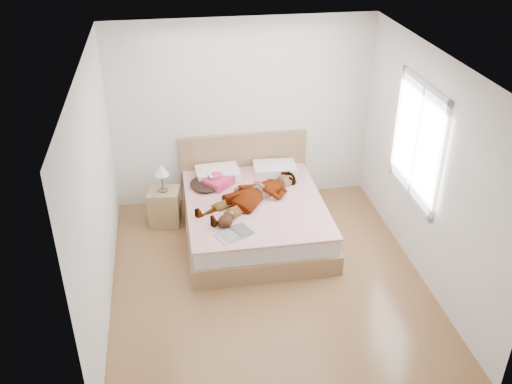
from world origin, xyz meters
TOP-DOWN VIEW (x-y plane):
  - ground at (0.00, 0.00)m, footprint 4.00×4.00m
  - woman at (-0.03, 0.99)m, footprint 1.65×1.40m
  - hair at (-0.60, 1.44)m, footprint 0.44×0.52m
  - phone at (-0.53, 1.39)m, footprint 0.09×0.10m
  - room_shell at (1.77, 0.30)m, footprint 4.00×4.00m
  - bed at (0.00, 1.04)m, footprint 1.80×2.08m
  - towel at (-0.42, 1.44)m, footprint 0.45×0.45m
  - magazine at (-0.34, 0.24)m, footprint 0.52×0.45m
  - coffee_mug at (-0.13, 0.81)m, footprint 0.13×0.09m
  - plush_toy at (-0.43, 0.44)m, footprint 0.23×0.29m
  - nightstand at (-1.15, 1.44)m, footprint 0.46×0.42m

SIDE VIEW (x-z plane):
  - ground at x=0.00m, z-range 0.00..0.00m
  - bed at x=0.00m, z-range -0.22..0.78m
  - nightstand at x=-1.15m, z-range -0.15..0.73m
  - magazine at x=-0.34m, z-range 0.51..0.53m
  - hair at x=-0.60m, z-range 0.51..0.58m
  - coffee_mug at x=-0.13m, z-range 0.51..0.61m
  - towel at x=-0.42m, z-range 0.49..0.68m
  - plush_toy at x=-0.43m, z-range 0.51..0.66m
  - woman at x=-0.03m, z-range 0.51..0.73m
  - phone at x=-0.53m, z-range 0.67..0.72m
  - room_shell at x=1.77m, z-range -0.50..3.50m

